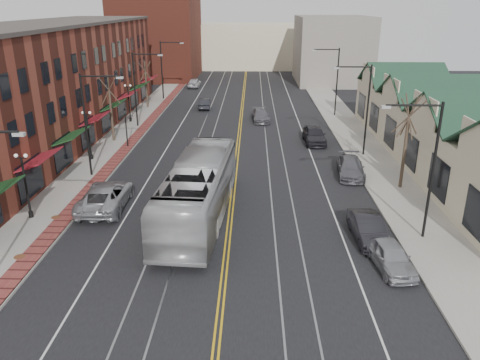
# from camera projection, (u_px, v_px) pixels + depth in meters

# --- Properties ---
(ground) EXTENTS (160.00, 160.00, 0.00)m
(ground) POSITION_uv_depth(u_px,v_px,m) (222.00, 295.00, 22.33)
(ground) COLOR black
(ground) RESTS_ON ground
(sidewalk_left) EXTENTS (4.00, 120.00, 0.15)m
(sidewalk_left) POSITION_uv_depth(u_px,v_px,m) (101.00, 160.00, 41.30)
(sidewalk_left) COLOR gray
(sidewalk_left) RESTS_ON ground
(sidewalk_right) EXTENTS (4.00, 120.00, 0.15)m
(sidewalk_right) POSITION_uv_depth(u_px,v_px,m) (374.00, 162.00, 40.70)
(sidewalk_right) COLOR gray
(sidewalk_right) RESTS_ON ground
(building_left) EXTENTS (10.00, 50.00, 11.00)m
(building_left) POSITION_uv_depth(u_px,v_px,m) (46.00, 85.00, 46.10)
(building_left) COLOR maroon
(building_left) RESTS_ON ground
(building_right) EXTENTS (8.00, 36.00, 4.60)m
(building_right) POSITION_uv_depth(u_px,v_px,m) (447.00, 138.00, 39.76)
(building_right) COLOR beige
(building_right) RESTS_ON ground
(backdrop_left) EXTENTS (14.00, 18.00, 14.00)m
(backdrop_left) POSITION_uv_depth(u_px,v_px,m) (158.00, 38.00, 85.68)
(backdrop_left) COLOR maroon
(backdrop_left) RESTS_ON ground
(backdrop_mid) EXTENTS (22.00, 14.00, 9.00)m
(backdrop_mid) POSITION_uv_depth(u_px,v_px,m) (247.00, 46.00, 100.18)
(backdrop_mid) COLOR beige
(backdrop_mid) RESTS_ON ground
(backdrop_right) EXTENTS (12.00, 16.00, 11.00)m
(backdrop_right) POSITION_uv_depth(u_px,v_px,m) (332.00, 50.00, 80.76)
(backdrop_right) COLOR slate
(backdrop_right) RESTS_ON ground
(streetlight_l_1) EXTENTS (3.33, 0.25, 8.00)m
(streetlight_l_1) POSITION_uv_depth(u_px,v_px,m) (90.00, 115.00, 35.78)
(streetlight_l_1) COLOR black
(streetlight_l_1) RESTS_ON sidewalk_left
(streetlight_l_2) EXTENTS (3.33, 0.25, 8.00)m
(streetlight_l_2) POSITION_uv_depth(u_px,v_px,m) (138.00, 82.00, 50.74)
(streetlight_l_2) COLOR black
(streetlight_l_2) RESTS_ON sidewalk_left
(streetlight_l_3) EXTENTS (3.33, 0.25, 8.00)m
(streetlight_l_3) POSITION_uv_depth(u_px,v_px,m) (165.00, 64.00, 65.69)
(streetlight_l_3) COLOR black
(streetlight_l_3) RESTS_ON sidewalk_left
(streetlight_r_0) EXTENTS (3.33, 0.25, 8.00)m
(streetlight_r_0) POSITION_uv_depth(u_px,v_px,m) (426.00, 158.00, 25.88)
(streetlight_r_0) COLOR black
(streetlight_r_0) RESTS_ON sidewalk_right
(streetlight_r_1) EXTENTS (3.33, 0.25, 8.00)m
(streetlight_r_1) POSITION_uv_depth(u_px,v_px,m) (363.00, 101.00, 40.84)
(streetlight_r_1) COLOR black
(streetlight_r_1) RESTS_ON sidewalk_right
(streetlight_r_2) EXTENTS (3.33, 0.25, 8.00)m
(streetlight_r_2) POSITION_uv_depth(u_px,v_px,m) (334.00, 75.00, 55.79)
(streetlight_r_2) COLOR black
(streetlight_r_2) RESTS_ON sidewalk_right
(lamppost_l_1) EXTENTS (0.84, 0.28, 4.27)m
(lamppost_l_1) POSITION_uv_depth(u_px,v_px,m) (26.00, 187.00, 29.35)
(lamppost_l_1) COLOR black
(lamppost_l_1) RESTS_ON sidewalk_left
(lamppost_l_2) EXTENTS (0.84, 0.28, 4.27)m
(lamppost_l_2) POSITION_uv_depth(u_px,v_px,m) (89.00, 136.00, 40.57)
(lamppost_l_2) COLOR black
(lamppost_l_2) RESTS_ON sidewalk_left
(lamppost_l_3) EXTENTS (0.84, 0.28, 4.27)m
(lamppost_l_3) POSITION_uv_depth(u_px,v_px,m) (129.00, 104.00, 53.65)
(lamppost_l_3) COLOR black
(lamppost_l_3) RESTS_ON sidewalk_left
(tree_left_near) EXTENTS (1.78, 1.37, 6.48)m
(tree_left_near) POSITION_uv_depth(u_px,v_px,m) (111.00, 107.00, 45.70)
(tree_left_near) COLOR #382B21
(tree_left_near) RESTS_ON sidewalk_left
(tree_left_far) EXTENTS (1.66, 1.28, 6.02)m
(tree_left_far) POSITION_uv_depth(u_px,v_px,m) (146.00, 83.00, 60.74)
(tree_left_far) COLOR #382B21
(tree_left_far) RESTS_ON sidewalk_left
(tree_right_mid) EXTENTS (1.90, 1.46, 6.93)m
(tree_right_mid) POSITION_uv_depth(u_px,v_px,m) (406.00, 140.00, 33.77)
(tree_right_mid) COLOR #382B21
(tree_right_mid) RESTS_ON sidewalk_right
(manhole_mid) EXTENTS (0.60, 0.60, 0.02)m
(manhole_mid) POSITION_uv_depth(u_px,v_px,m) (20.00, 257.00, 25.36)
(manhole_mid) COLOR #592D19
(manhole_mid) RESTS_ON sidewalk_left
(manhole_far) EXTENTS (0.60, 0.60, 0.02)m
(manhole_far) POSITION_uv_depth(u_px,v_px,m) (56.00, 217.00, 30.04)
(manhole_far) COLOR #592D19
(manhole_far) RESTS_ON sidewalk_left
(traffic_signal) EXTENTS (0.18, 0.15, 3.80)m
(traffic_signal) POSITION_uv_depth(u_px,v_px,m) (126.00, 124.00, 44.20)
(traffic_signal) COLOR black
(traffic_signal) RESTS_ON sidewalk_left
(transit_bus) EXTENTS (4.23, 14.08, 3.87)m
(transit_bus) POSITION_uv_depth(u_px,v_px,m) (199.00, 190.00, 29.65)
(transit_bus) COLOR #B8B9BB
(transit_bus) RESTS_ON ground
(parked_suv) EXTENTS (3.03, 6.25, 1.71)m
(parked_suv) POSITION_uv_depth(u_px,v_px,m) (105.00, 196.00, 31.52)
(parked_suv) COLOR #A5A7AC
(parked_suv) RESTS_ON ground
(parked_car_a) EXTENTS (2.14, 4.30, 1.41)m
(parked_car_a) POSITION_uv_depth(u_px,v_px,m) (391.00, 256.00, 24.36)
(parked_car_a) COLOR #98999F
(parked_car_a) RESTS_ON ground
(parked_car_b) EXTENTS (1.71, 4.51, 1.47)m
(parked_car_b) POSITION_uv_depth(u_px,v_px,m) (368.00, 228.00, 27.27)
(parked_car_b) COLOR black
(parked_car_b) RESTS_ON ground
(parked_car_c) EXTENTS (2.51, 5.12, 1.43)m
(parked_car_c) POSITION_uv_depth(u_px,v_px,m) (351.00, 167.00, 37.44)
(parked_car_c) COLOR slate
(parked_car_c) RESTS_ON ground
(parked_car_d) EXTENTS (2.09, 5.03, 1.70)m
(parked_car_d) POSITION_uv_depth(u_px,v_px,m) (314.00, 135.00, 46.23)
(parked_car_d) COLOR #232329
(parked_car_d) RESTS_ON ground
(distant_car_left) EXTENTS (1.65, 4.18, 1.35)m
(distant_car_left) POSITION_uv_depth(u_px,v_px,m) (205.00, 103.00, 61.44)
(distant_car_left) COLOR black
(distant_car_left) RESTS_ON ground
(distant_car_right) EXTENTS (2.28, 4.80, 1.35)m
(distant_car_right) POSITION_uv_depth(u_px,v_px,m) (261.00, 115.00, 54.89)
(distant_car_right) COLOR #5E5D64
(distant_car_right) RESTS_ON ground
(distant_car_far) EXTENTS (2.05, 4.59, 1.53)m
(distant_car_far) POSITION_uv_depth(u_px,v_px,m) (195.00, 83.00, 76.87)
(distant_car_far) COLOR silver
(distant_car_far) RESTS_ON ground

